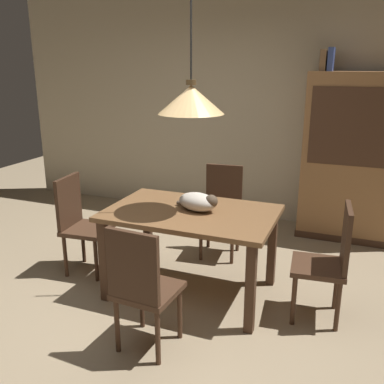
# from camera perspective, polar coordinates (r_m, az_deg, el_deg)

# --- Properties ---
(ground) EXTENTS (10.00, 10.00, 0.00)m
(ground) POSITION_cam_1_polar(r_m,az_deg,el_deg) (3.53, -5.12, -16.41)
(ground) COLOR #998466
(back_wall) EXTENTS (6.40, 0.10, 2.90)m
(back_wall) POSITION_cam_1_polar(r_m,az_deg,el_deg) (5.47, 7.22, 11.63)
(back_wall) COLOR beige
(back_wall) RESTS_ON ground
(dining_table) EXTENTS (1.40, 0.90, 0.75)m
(dining_table) POSITION_cam_1_polar(r_m,az_deg,el_deg) (3.60, -0.11, -4.04)
(dining_table) COLOR brown
(dining_table) RESTS_ON ground
(chair_left_side) EXTENTS (0.43, 0.43, 0.93)m
(chair_left_side) POSITION_cam_1_polar(r_m,az_deg,el_deg) (4.17, -14.76, -3.68)
(chair_left_side) COLOR #472D1E
(chair_left_side) RESTS_ON ground
(chair_near_front) EXTENTS (0.42, 0.42, 0.93)m
(chair_near_front) POSITION_cam_1_polar(r_m,az_deg,el_deg) (2.93, -6.70, -12.20)
(chair_near_front) COLOR #472D1E
(chair_near_front) RESTS_ON ground
(chair_far_back) EXTENTS (0.44, 0.44, 0.93)m
(chair_far_back) POSITION_cam_1_polar(r_m,az_deg,el_deg) (4.43, 4.00, -1.93)
(chair_far_back) COLOR #472D1E
(chair_far_back) RESTS_ON ground
(chair_right_side) EXTENTS (0.44, 0.44, 0.93)m
(chair_right_side) POSITION_cam_1_polar(r_m,az_deg,el_deg) (3.44, 17.88, -8.41)
(chair_right_side) COLOR #472D1E
(chair_right_side) RESTS_ON ground
(cat_sleeping) EXTENTS (0.40, 0.29, 0.16)m
(cat_sleeping) POSITION_cam_1_polar(r_m,az_deg,el_deg) (3.55, 0.89, -1.31)
(cat_sleeping) COLOR beige
(cat_sleeping) RESTS_ON dining_table
(pendant_lamp) EXTENTS (0.52, 0.52, 1.30)m
(pendant_lamp) POSITION_cam_1_polar(r_m,az_deg,el_deg) (3.37, -0.12, 12.27)
(pendant_lamp) COLOR #E5B775
(hutch_bookcase) EXTENTS (1.12, 0.45, 1.85)m
(hutch_bookcase) POSITION_cam_1_polar(r_m,az_deg,el_deg) (5.05, 20.84, 3.80)
(hutch_bookcase) COLOR olive
(hutch_bookcase) RESTS_ON ground
(book_brown_thick) EXTENTS (0.06, 0.24, 0.22)m
(book_brown_thick) POSITION_cam_1_polar(r_m,az_deg,el_deg) (4.96, 17.15, 16.44)
(book_brown_thick) COLOR brown
(book_brown_thick) RESTS_ON hutch_bookcase
(book_blue_wide) EXTENTS (0.06, 0.24, 0.24)m
(book_blue_wide) POSITION_cam_1_polar(r_m,az_deg,el_deg) (4.96, 18.06, 16.48)
(book_blue_wide) COLOR #384C93
(book_blue_wide) RESTS_ON hutch_bookcase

